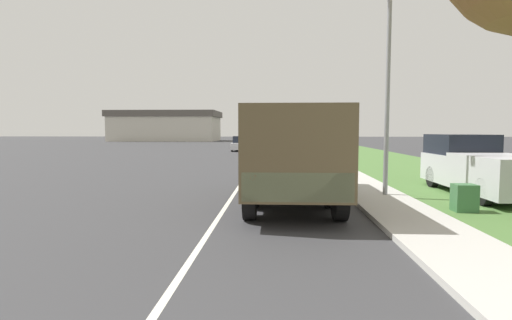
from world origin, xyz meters
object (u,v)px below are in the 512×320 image
Objects in this scene: military_truck at (291,150)px; car_second_ahead at (241,144)px; car_nearest_ahead at (280,153)px; pickup_truck at (478,166)px; lamp_post at (381,67)px.

car_second_ahead is at bearing 97.80° from military_truck.
car_nearest_ahead is 0.79× the size of pickup_truck.
military_truck is 1.70× the size of car_second_ahead.
lamp_post reaches higher than pickup_truck.
lamp_post is (2.93, -12.82, 3.34)m from car_nearest_ahead.
military_truck is at bearing -163.51° from pickup_truck.
military_truck reaches higher than car_second_ahead.
pickup_truck reaches higher than car_nearest_ahead.
pickup_truck is 0.85× the size of lamp_post.
lamp_post reaches higher than car_nearest_ahead.
car_second_ahead is (-3.94, 28.77, -0.86)m from military_truck.
pickup_truck is (6.14, 1.82, -0.61)m from military_truck.
lamp_post is (2.71, 0.95, 2.48)m from military_truck.
military_truck is 1.09× the size of lamp_post.
military_truck is 1.29× the size of pickup_truck.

